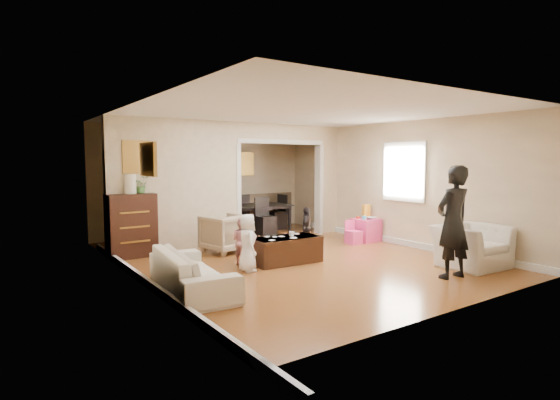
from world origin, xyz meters
TOP-DOWN VIEW (x-y plane):
  - floor at (0.00, 0.00)m, footprint 7.00×7.00m
  - partition_left at (-1.38, 1.80)m, footprint 2.75×0.18m
  - partition_right at (2.48, 1.80)m, footprint 0.55×0.18m
  - partition_header at (1.10, 1.80)m, footprint 2.22×0.18m
  - window_pane at (2.73, -0.40)m, footprint 0.03×0.95m
  - framed_art_partition at (-2.20, 1.70)m, footprint 0.45×0.03m
  - framed_art_sofa_wall at (-2.71, -0.60)m, footprint 0.03×0.55m
  - framed_art_alcove at (1.10, 3.44)m, footprint 0.45×0.03m
  - sofa at (-2.27, -0.99)m, footprint 0.95×1.98m
  - armchair_back at (-0.69, 1.09)m, footprint 0.93×0.95m
  - armchair_front at (2.17, -2.34)m, footprint 1.12×0.99m
  - dresser at (-2.34, 1.66)m, footprint 0.86×0.48m
  - table_lamp at (-2.34, 1.66)m, footprint 0.22×0.22m
  - potted_plant at (-2.14, 1.66)m, footprint 0.29×0.25m
  - coffee_table at (-0.25, -0.33)m, footprint 1.24×0.66m
  - coffee_cup at (-0.15, -0.38)m, footprint 0.10×0.10m
  - play_table at (2.42, 0.37)m, footprint 0.53×0.53m
  - cereal_box at (2.54, 0.47)m, footprint 0.20×0.08m
  - cyan_cup at (2.32, 0.32)m, footprint 0.08×0.08m
  - toy_block at (2.30, 0.49)m, footprint 0.10×0.09m
  - play_bowl at (2.47, 0.25)m, footprint 0.22×0.22m
  - dining_table at (1.00, 2.93)m, footprint 2.03×1.31m
  - adult_person at (1.27, -2.59)m, footprint 0.65×0.45m
  - child_kneel_a at (-1.10, -0.48)m, footprint 0.39×0.51m
  - child_kneel_b at (-0.95, -0.03)m, footprint 0.41×0.47m
  - child_toddler at (0.80, 0.42)m, footprint 0.52×0.47m
  - craft_papers at (-0.26, -0.31)m, footprint 0.86×0.49m

SIDE VIEW (x-z plane):
  - floor at x=0.00m, z-range 0.00..0.00m
  - coffee_table at x=-0.25m, z-range 0.00..0.45m
  - play_table at x=2.42m, z-range 0.00..0.50m
  - sofa at x=-2.27m, z-range 0.00..0.56m
  - dining_table at x=1.00m, z-range 0.00..0.67m
  - armchair_front at x=2.17m, z-range 0.00..0.70m
  - armchair_back at x=-0.69m, z-range 0.00..0.73m
  - child_kneel_b at x=-0.95m, z-range 0.00..0.81m
  - child_toddler at x=0.80m, z-range 0.00..0.85m
  - craft_papers at x=-0.26m, z-range 0.45..0.46m
  - child_kneel_a at x=-1.10m, z-range 0.00..0.93m
  - coffee_cup at x=-0.15m, z-range 0.45..0.55m
  - toy_block at x=2.30m, z-range 0.50..0.55m
  - play_bowl at x=2.47m, z-range 0.50..0.55m
  - cyan_cup at x=2.32m, z-range 0.50..0.58m
  - dresser at x=-2.34m, z-range 0.00..1.18m
  - cereal_box at x=2.54m, z-range 0.50..0.80m
  - adult_person at x=1.27m, z-range 0.00..1.72m
  - partition_left at x=-1.38m, z-range 0.00..2.60m
  - partition_right at x=2.48m, z-range 0.00..2.60m
  - potted_plant at x=-2.14m, z-range 1.18..1.50m
  - table_lamp at x=-2.34m, z-range 1.18..1.54m
  - window_pane at x=2.73m, z-range 1.00..2.10m
  - framed_art_alcove at x=1.10m, z-range 1.42..1.98m
  - framed_art_sofa_wall at x=-2.71m, z-range 1.60..2.00m
  - framed_art_partition at x=-2.20m, z-range 1.58..2.12m
  - partition_header at x=1.10m, z-range 2.25..2.60m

